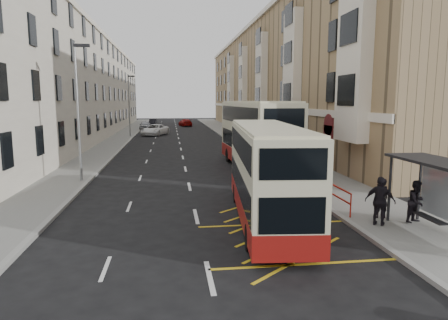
{
  "coord_description": "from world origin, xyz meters",
  "views": [
    {
      "loc": [
        -1.01,
        -12.55,
        4.92
      ],
      "look_at": [
        1.61,
        6.99,
        1.97
      ],
      "focal_mm": 32.0,
      "sensor_mm": 36.0,
      "label": 1
    }
  ],
  "objects": [
    {
      "name": "pavement_left",
      "position": [
        -7.5,
        30.0,
        0.07
      ],
      "size": [
        3.0,
        120.0,
        0.15
      ],
      "primitive_type": "cube",
      "color": "slate",
      "rests_on": "ground"
    },
    {
      "name": "white_van",
      "position": [
        -3.22,
        44.78,
        0.77
      ],
      "size": [
        4.33,
        6.11,
        1.55
      ],
      "primitive_type": "imported",
      "rotation": [
        0.0,
        0.0,
        -0.35
      ],
      "color": "white",
      "rests_on": "ground"
    },
    {
      "name": "kerb_right",
      "position": [
        6.0,
        30.0,
        0.07
      ],
      "size": [
        0.25,
        120.0,
        0.15
      ],
      "primitive_type": "cube",
      "color": "gray",
      "rests_on": "ground"
    },
    {
      "name": "pedestrian_near",
      "position": [
        7.45,
        2.3,
        0.98
      ],
      "size": [
        0.61,
        0.4,
        1.66
      ],
      "primitive_type": "imported",
      "rotation": [
        0.0,
        0.0,
        3.14
      ],
      "color": "black",
      "rests_on": "pavement_right"
    },
    {
      "name": "double_decker_front",
      "position": [
        2.8,
        2.88,
        2.0
      ],
      "size": [
        3.18,
        10.04,
        3.94
      ],
      "rotation": [
        0.0,
        0.0,
        -0.09
      ],
      "color": "beige",
      "rests_on": "ground"
    },
    {
      "name": "street_lamp_near",
      "position": [
        -6.35,
        12.0,
        4.64
      ],
      "size": [
        0.93,
        0.18,
        8.0
      ],
      "color": "gray",
      "rests_on": "pavement_left"
    },
    {
      "name": "pavement_right",
      "position": [
        8.0,
        30.0,
        0.07
      ],
      "size": [
        4.0,
        120.0,
        0.15
      ],
      "primitive_type": "cube",
      "color": "slate",
      "rests_on": "ground"
    },
    {
      "name": "terrace_left",
      "position": [
        -13.43,
        45.5,
        6.52
      ],
      "size": [
        9.18,
        79.0,
        13.25
      ],
      "color": "beige",
      "rests_on": "ground"
    },
    {
      "name": "terrace_right",
      "position": [
        14.88,
        45.38,
        7.52
      ],
      "size": [
        10.75,
        79.0,
        15.25
      ],
      "color": "#9F835C",
      "rests_on": "ground"
    },
    {
      "name": "car_silver",
      "position": [
        -5.2,
        55.35,
        0.78
      ],
      "size": [
        1.9,
        4.6,
        1.56
      ],
      "primitive_type": "imported",
      "rotation": [
        0.0,
        0.0,
        0.01
      ],
      "color": "#9A9CA1",
      "rests_on": "ground"
    },
    {
      "name": "road_markings",
      "position": [
        0.0,
        45.0,
        0.01
      ],
      "size": [
        10.0,
        110.0,
        0.01
      ],
      "primitive_type": null,
      "color": "silver",
      "rests_on": "ground"
    },
    {
      "name": "street_lamp_far",
      "position": [
        -6.35,
        42.0,
        4.64
      ],
      "size": [
        0.93,
        0.18,
        8.0
      ],
      "color": "gray",
      "rests_on": "pavement_left"
    },
    {
      "name": "car_red",
      "position": [
        1.84,
        64.53,
        0.69
      ],
      "size": [
        2.77,
        5.01,
        1.37
      ],
      "primitive_type": "imported",
      "rotation": [
        0.0,
        0.0,
        3.33
      ],
      "color": "#9B0B09",
      "rests_on": "ground"
    },
    {
      "name": "kerb_left",
      "position": [
        -6.0,
        30.0,
        0.07
      ],
      "size": [
        0.25,
        120.0,
        0.15
      ],
      "primitive_type": "cube",
      "color": "gray",
      "rests_on": "ground"
    },
    {
      "name": "pedestrian_mid",
      "position": [
        8.51,
        1.53,
        0.99
      ],
      "size": [
        1.01,
        0.93,
        1.68
      ],
      "primitive_type": "imported",
      "rotation": [
        0.0,
        0.0,
        0.44
      ],
      "color": "black",
      "rests_on": "pavement_right"
    },
    {
      "name": "guard_railing",
      "position": [
        6.25,
        5.75,
        0.86
      ],
      "size": [
        0.06,
        6.56,
        1.01
      ],
      "color": "red",
      "rests_on": "pavement_right"
    },
    {
      "name": "ground",
      "position": [
        0.0,
        0.0,
        0.0
      ],
      "size": [
        200.0,
        200.0,
        0.0
      ],
      "primitive_type": "plane",
      "color": "black",
      "rests_on": "ground"
    },
    {
      "name": "double_decker_rear",
      "position": [
        5.0,
        15.12,
        2.48
      ],
      "size": [
        3.34,
        12.32,
        4.87
      ],
      "rotation": [
        0.0,
        0.0,
        0.04
      ],
      "color": "beige",
      "rests_on": "ground"
    },
    {
      "name": "pedestrian_far",
      "position": [
        6.9,
        1.38,
        1.1
      ],
      "size": [
        1.17,
        1.03,
        1.9
      ],
      "primitive_type": "imported",
      "rotation": [
        0.0,
        0.0,
        2.51
      ],
      "color": "black",
      "rests_on": "pavement_right"
    },
    {
      "name": "car_dark",
      "position": [
        -4.45,
        67.94,
        0.65
      ],
      "size": [
        1.58,
        4.02,
        1.3
      ],
      "primitive_type": "imported",
      "rotation": [
        0.0,
        0.0,
        -0.05
      ],
      "color": "black",
      "rests_on": "ground"
    }
  ]
}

